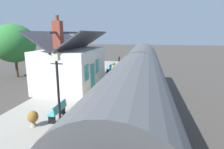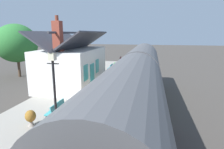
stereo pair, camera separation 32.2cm
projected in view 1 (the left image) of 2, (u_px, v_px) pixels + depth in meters
ground_plane at (127, 105)px, 14.31m from camera, size 160.00×160.00×0.00m
platform at (81, 96)px, 14.87m from camera, size 32.00×5.37×0.98m
platform_edge_coping at (112, 92)px, 14.31m from camera, size 32.00×0.36×0.02m
rail_near at (149, 106)px, 14.00m from camera, size 52.00×0.08×0.14m
rail_far at (130, 105)px, 14.26m from camera, size 52.00×0.08×0.14m
train at (132, 124)px, 6.65m from camera, size 28.88×2.73×4.32m
station_building at (72, 66)px, 15.65m from camera, size 7.03×4.23×5.54m
bench_near_building at (58, 110)px, 9.74m from camera, size 1.40×0.43×0.88m
bench_platform_end at (109, 68)px, 21.75m from camera, size 1.41×0.45×0.88m
planter_under_sign at (97, 64)px, 24.54m from camera, size 0.61×0.61×0.91m
planter_edge_near at (33, 118)px, 8.95m from camera, size 0.50×0.50×0.79m
planter_edge_far at (114, 65)px, 24.24m from camera, size 0.44×0.44×0.72m
planter_bench_left at (110, 84)px, 15.27m from camera, size 0.41×0.41×0.72m
planter_corner_building at (84, 71)px, 20.77m from camera, size 1.07×0.32×0.58m
planter_by_door at (117, 74)px, 18.66m from camera, size 0.51×0.51×0.72m
lamp_post_platform at (57, 77)px, 7.60m from camera, size 0.32×0.50×3.75m
station_sign_board at (119, 60)px, 23.13m from camera, size 0.96×0.06×1.57m
tree_far_right at (14, 43)px, 22.71m from camera, size 5.08×4.94×6.47m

